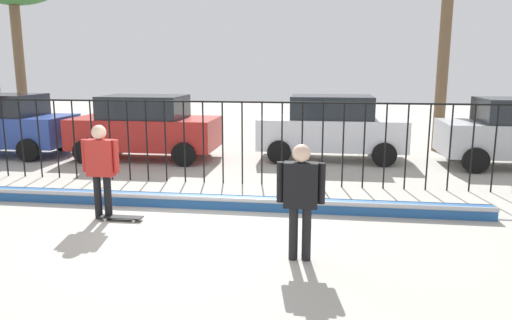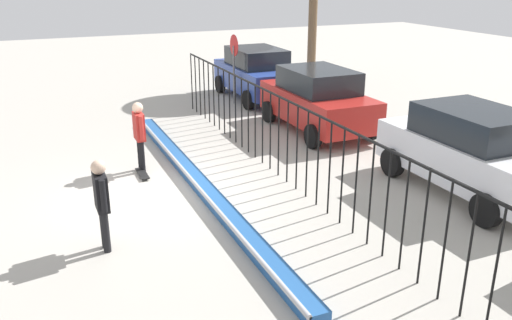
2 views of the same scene
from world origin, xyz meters
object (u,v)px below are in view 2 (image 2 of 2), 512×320
at_px(parked_car_blue, 256,73).
at_px(stop_sign, 234,60).
at_px(skateboarder, 139,130).
at_px(parked_car_white, 472,150).
at_px(skateboard, 142,173).
at_px(parked_car_red, 318,99).
at_px(camera_operator, 101,197).

xyz_separation_m(parked_car_blue, stop_sign, (0.46, -1.08, 0.64)).
xyz_separation_m(skateboarder, stop_sign, (-5.55, 4.62, 0.58)).
distance_m(parked_car_blue, parked_car_white, 10.23).
relative_size(skateboard, parked_car_red, 0.19).
distance_m(parked_car_blue, stop_sign, 1.34).
bearing_deg(stop_sign, parked_car_red, 14.12).
relative_size(camera_operator, parked_car_blue, 0.39).
relative_size(parked_car_blue, parked_car_red, 1.00).
bearing_deg(parked_car_blue, stop_sign, -64.22).
xyz_separation_m(parked_car_red, stop_sign, (-4.23, -1.06, 0.64)).
bearing_deg(parked_car_blue, parked_car_red, 2.52).
height_order(skateboard, parked_car_blue, parked_car_blue).
bearing_deg(parked_car_red, camera_operator, -54.41).
distance_m(skateboarder, skateboard, 1.05).
distance_m(skateboarder, stop_sign, 7.24).
bearing_deg(skateboard, skateboarder, 159.16).
bearing_deg(skateboarder, camera_operator, -30.04).
bearing_deg(camera_operator, stop_sign, 26.06).
height_order(skateboarder, parked_car_white, parked_car_white).
distance_m(skateboarder, camera_operator, 3.93).
distance_m(skateboarder, parked_car_blue, 8.28).
height_order(camera_operator, stop_sign, stop_sign).
distance_m(camera_operator, parked_car_red, 8.68).
bearing_deg(parked_car_blue, parked_car_white, 6.70).
relative_size(parked_car_blue, parked_car_white, 1.00).
height_order(parked_car_blue, parked_car_red, same).
distance_m(skateboarder, parked_car_white, 7.66).
bearing_deg(stop_sign, skateboarder, -39.74).
xyz_separation_m(camera_operator, parked_car_white, (0.53, 7.83, -0.04)).
relative_size(skateboarder, parked_car_blue, 0.40).
bearing_deg(parked_car_white, skateboarder, -120.66).
relative_size(skateboard, parked_car_white, 0.19).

